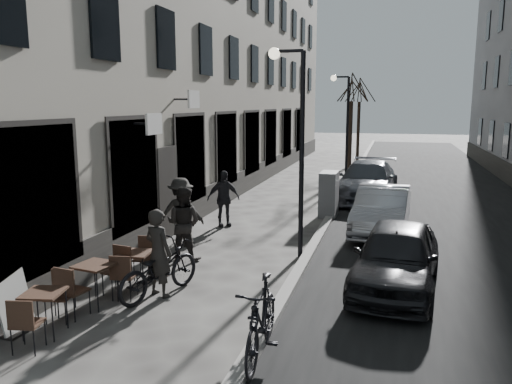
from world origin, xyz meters
The scene contains 22 objects.
ground centered at (0.00, 0.00, 0.00)m, with size 120.00×120.00×0.00m, color #383533.
road centered at (3.85, 16.00, 0.00)m, with size 7.30×60.00×0.00m, color black.
kerb centered at (0.20, 16.00, 0.06)m, with size 0.25×60.00×0.12m, color gray.
building_left centered at (-6.00, 16.50, 8.00)m, with size 4.00×35.00×16.00m, color #A79D8C.
streetlamp_near centered at (-0.17, 6.00, 3.16)m, with size 0.90×0.28×5.09m.
streetlamp_far centered at (-0.17, 18.00, 3.16)m, with size 0.90×0.28×5.09m.
tree_near centered at (-0.10, 21.00, 4.66)m, with size 2.40×2.40×5.70m.
tree_far centered at (-0.10, 27.00, 4.66)m, with size 2.40×2.40×5.70m.
bistro_set_a centered at (-3.28, 0.63, 0.45)m, with size 0.72×1.54×0.88m.
bistro_set_b centered at (-3.18, 1.96, 0.49)m, with size 0.75×1.66×0.95m.
bistro_set_c centered at (-2.90, 2.95, 0.47)m, with size 0.70×1.58×0.91m.
sign_board centered at (-3.86, 0.61, 0.46)m, with size 0.42×0.68×1.15m.
utility_cabinet centered at (0.10, 10.73, 0.76)m, with size 0.56×1.01×1.52m, color slate.
bicycle centered at (-2.23, 2.70, 0.54)m, with size 0.72×2.06×1.08m, color black.
cyclist_rider centered at (-2.23, 2.70, 0.89)m, with size 0.65×0.42×1.77m, color black.
pedestrian_near centered at (-2.70, 5.00, 0.91)m, with size 0.88×0.69×1.81m, color black.
pedestrian_mid centered at (-3.26, 6.12, 0.92)m, with size 1.19×0.68×1.84m, color black.
pedestrian_far centered at (-2.88, 8.48, 0.88)m, with size 1.03×0.43×1.75m, color black.
car_near centered at (2.30, 4.37, 0.68)m, with size 1.62×4.01×1.37m, color black.
car_mid centered at (1.90, 8.95, 0.68)m, with size 1.45×4.15×1.37m, color #9D9FA6.
car_far centered at (1.19, 14.13, 0.75)m, with size 2.11×5.20×1.51m, color #3C3F47.
moped centered at (0.35, 0.86, 0.60)m, with size 0.57×2.00×1.20m, color black.
Camera 1 is at (2.13, -5.90, 3.78)m, focal length 35.00 mm.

